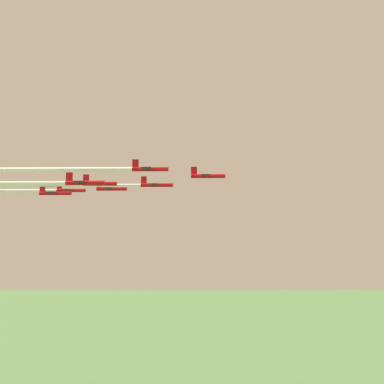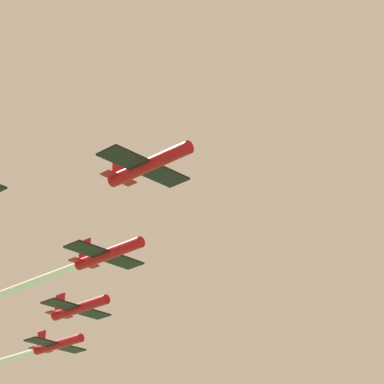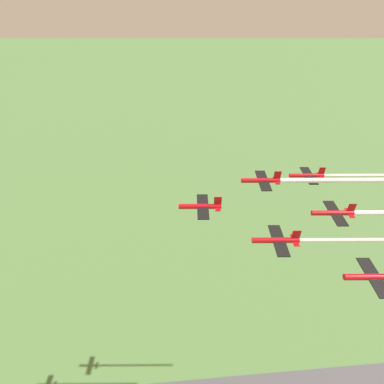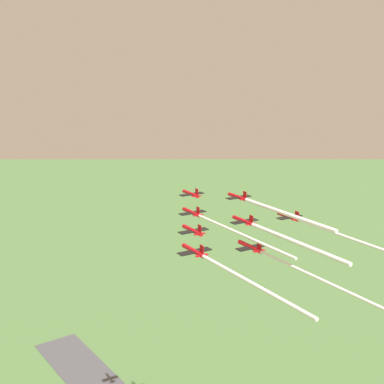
{
  "view_description": "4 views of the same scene",
  "coord_description": "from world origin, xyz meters",
  "px_view_note": "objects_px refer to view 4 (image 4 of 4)",
  "views": [
    {
      "loc": [
        102.09,
        157.5,
        111.06
      ],
      "look_at": [
        45.47,
        17.21,
        121.87
      ],
      "focal_mm": 50.0,
      "sensor_mm": 36.0,
      "label": 1
    },
    {
      "loc": [
        10.7,
        82.74,
        89.7
      ],
      "look_at": [
        36.3,
        10.87,
        125.23
      ],
      "focal_mm": 85.0,
      "sensor_mm": 36.0,
      "label": 2
    },
    {
      "loc": [
        14.8,
        -35.2,
        171.28
      ],
      "look_at": [
        39.68,
        19.99,
        127.27
      ],
      "focal_mm": 28.0,
      "sensor_mm": 36.0,
      "label": 3
    },
    {
      "loc": [
        147.6,
        -141.18,
        172.93
      ],
      "look_at": [
        43.01,
        9.67,
        129.01
      ],
      "focal_mm": 50.0,
      "sensor_mm": 36.0,
      "label": 4
    }
  ],
  "objects_px": {
    "jet_1": "(192,212)",
    "jet_7": "(251,247)",
    "jet_5": "(289,217)",
    "jet_4": "(244,221)",
    "jet_0": "(191,194)",
    "jet_6": "(194,251)",
    "jet_2": "(238,197)",
    "jet_3": "(193,230)"
  },
  "relations": [
    {
      "from": "jet_2",
      "to": "jet_4",
      "type": "bearing_deg",
      "value": -120.47
    },
    {
      "from": "jet_0",
      "to": "jet_6",
      "type": "bearing_deg",
      "value": -120.47
    },
    {
      "from": "jet_4",
      "to": "jet_7",
      "type": "xyz_separation_m",
      "value": [
        10.81,
        -15.11,
        -2.14
      ]
    },
    {
      "from": "jet_1",
      "to": "jet_3",
      "type": "xyz_separation_m",
      "value": [
        10.81,
        -15.11,
        -0.41
      ]
    },
    {
      "from": "jet_3",
      "to": "jet_5",
      "type": "xyz_separation_m",
      "value": [
        15.3,
        34.43,
        -1.36
      ]
    },
    {
      "from": "jet_5",
      "to": "jet_6",
      "type": "xyz_separation_m",
      "value": [
        -4.49,
        -49.54,
        1.59
      ]
    },
    {
      "from": "jet_1",
      "to": "jet_2",
      "type": "distance_m",
      "value": 19.05
    },
    {
      "from": "jet_7",
      "to": "jet_4",
      "type": "bearing_deg",
      "value": 59.53
    },
    {
      "from": "jet_2",
      "to": "jet_7",
      "type": "relative_size",
      "value": 1.0
    },
    {
      "from": "jet_0",
      "to": "jet_6",
      "type": "distance_m",
      "value": 55.77
    },
    {
      "from": "jet_0",
      "to": "jet_4",
      "type": "distance_m",
      "value": 32.1
    },
    {
      "from": "jet_4",
      "to": "jet_7",
      "type": "height_order",
      "value": "jet_4"
    },
    {
      "from": "jet_0",
      "to": "jet_1",
      "type": "distance_m",
      "value": 18.67
    },
    {
      "from": "jet_4",
      "to": "jet_7",
      "type": "relative_size",
      "value": 1.0
    },
    {
      "from": "jet_5",
      "to": "jet_6",
      "type": "distance_m",
      "value": 49.77
    },
    {
      "from": "jet_1",
      "to": "jet_2",
      "type": "bearing_deg",
      "value": 0.0
    },
    {
      "from": "jet_1",
      "to": "jet_5",
      "type": "relative_size",
      "value": 1.0
    },
    {
      "from": "jet_5",
      "to": "jet_6",
      "type": "bearing_deg",
      "value": -161.22
    },
    {
      "from": "jet_0",
      "to": "jet_2",
      "type": "xyz_separation_m",
      "value": [
        18.46,
        2.1,
        1.03
      ]
    },
    {
      "from": "jet_4",
      "to": "jet_5",
      "type": "xyz_separation_m",
      "value": [
        7.65,
        17.22,
        -1.43
      ]
    },
    {
      "from": "jet_2",
      "to": "jet_0",
      "type": "bearing_deg",
      "value": 120.47
    },
    {
      "from": "jet_3",
      "to": "jet_5",
      "type": "relative_size",
      "value": 1.0
    },
    {
      "from": "jet_1",
      "to": "jet_2",
      "type": "relative_size",
      "value": 1.0
    },
    {
      "from": "jet_0",
      "to": "jet_7",
      "type": "relative_size",
      "value": 1.0
    },
    {
      "from": "jet_0",
      "to": "jet_7",
      "type": "distance_m",
      "value": 49.14
    },
    {
      "from": "jet_7",
      "to": "jet_6",
      "type": "bearing_deg",
      "value": -180.0
    },
    {
      "from": "jet_1",
      "to": "jet_3",
      "type": "relative_size",
      "value": 1.0
    },
    {
      "from": "jet_2",
      "to": "jet_7",
      "type": "xyz_separation_m",
      "value": [
        21.62,
        -30.22,
        -5.32
      ]
    },
    {
      "from": "jet_1",
      "to": "jet_4",
      "type": "relative_size",
      "value": 1.0
    },
    {
      "from": "jet_0",
      "to": "jet_5",
      "type": "distance_m",
      "value": 37.33
    },
    {
      "from": "jet_5",
      "to": "jet_4",
      "type": "bearing_deg",
      "value": 180.0
    },
    {
      "from": "jet_0",
      "to": "jet_3",
      "type": "distance_m",
      "value": 37.22
    },
    {
      "from": "jet_1",
      "to": "jet_2",
      "type": "height_order",
      "value": "jet_2"
    },
    {
      "from": "jet_3",
      "to": "jet_6",
      "type": "distance_m",
      "value": 18.58
    },
    {
      "from": "jet_4",
      "to": "jet_5",
      "type": "relative_size",
      "value": 1.0
    },
    {
      "from": "jet_1",
      "to": "jet_7",
      "type": "bearing_deg",
      "value": -90.0
    },
    {
      "from": "jet_0",
      "to": "jet_4",
      "type": "xyz_separation_m",
      "value": [
        29.27,
        -13.01,
        -2.16
      ]
    },
    {
      "from": "jet_7",
      "to": "jet_2",
      "type": "bearing_deg",
      "value": 59.53
    },
    {
      "from": "jet_1",
      "to": "jet_6",
      "type": "height_order",
      "value": "jet_1"
    },
    {
      "from": "jet_1",
      "to": "jet_6",
      "type": "bearing_deg",
      "value": -120.47
    },
    {
      "from": "jet_3",
      "to": "jet_6",
      "type": "bearing_deg",
      "value": -120.47
    },
    {
      "from": "jet_4",
      "to": "jet_5",
      "type": "distance_m",
      "value": 18.89
    }
  ]
}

